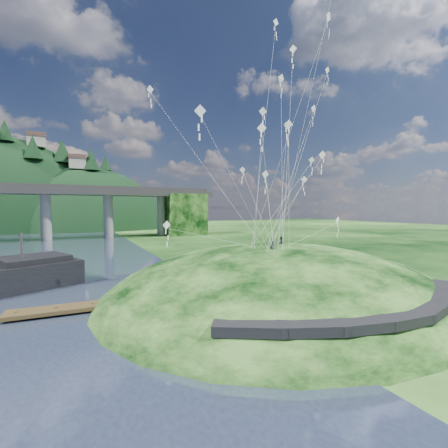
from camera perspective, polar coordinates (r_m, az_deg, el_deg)
name	(u,v)px	position (r m, az deg, el deg)	size (l,w,h in m)	color
ground	(214,314)	(25.71, -1.99, -16.68)	(320.00, 320.00, 0.00)	black
grass_hill	(277,309)	(31.75, 10.13, -15.69)	(36.00, 32.00, 13.00)	black
footpath	(383,311)	(22.44, 28.00, -14.42)	(22.29, 5.84, 0.83)	black
wooden_dock	(92,306)	(28.61, -23.77, -14.03)	(12.83, 2.83, 0.91)	#3B2E18
kite_flyers	(278,238)	(30.34, 10.29, -2.59)	(3.77, 3.23, 1.56)	#252732
kite_swarm	(279,121)	(32.63, 10.36, 18.77)	(19.96, 16.43, 21.86)	white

